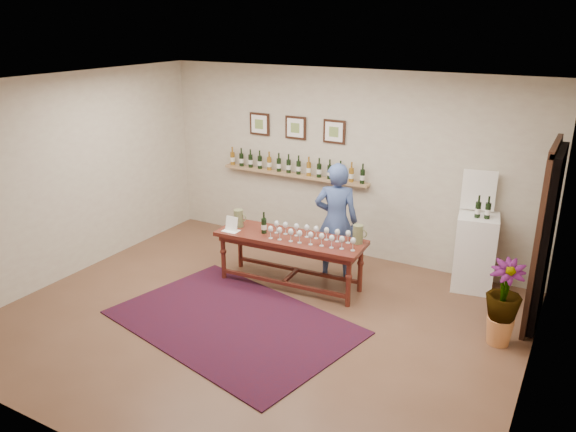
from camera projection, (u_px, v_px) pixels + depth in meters
The scene contains 14 objects.
ground at pixel (256, 320), 6.81m from camera, with size 6.00×6.00×0.00m, color brown.
room_shell at pixel (477, 217), 6.99m from camera, with size 6.00×6.00×6.00m.
rug at pixel (233, 322), 6.76m from camera, with size 2.83×1.88×0.02m, color #4D0D13.
tasting_table at pixel (290, 244), 7.52m from camera, with size 2.06×0.76×0.72m.
table_glasses at pixel (308, 234), 7.30m from camera, with size 1.32×0.30×0.18m, color silver, non-canonical shape.
table_bottles at pixel (265, 221), 7.57m from camera, with size 0.30×0.17×0.33m, color black, non-canonical shape.
pitcher_left at pixel (239, 218), 7.79m from camera, with size 0.16×0.16×0.25m, color #61653F, non-canonical shape.
pitcher_right at pixel (358, 234), 7.21m from camera, with size 0.16×0.16×0.25m, color #61653F, non-canonical shape.
menu_card at pixel (232, 224), 7.65m from camera, with size 0.22×0.16×0.20m, color white.
display_pedestal at pixel (475, 252), 7.48m from camera, with size 0.52×0.52×1.03m, color white.
pedestal_bottles at pixel (483, 206), 7.18m from camera, with size 0.33×0.09×0.33m, color black, non-canonical shape.
info_sign at pixel (479, 190), 7.37m from camera, with size 0.43×0.02×0.60m, color white.
potted_plant at pixel (503, 303), 6.17m from camera, with size 0.53×0.53×0.87m.
person at pixel (336, 221), 7.73m from camera, with size 0.60×0.40×1.65m, color #34487C.
Camera 1 is at (3.26, -5.04, 3.47)m, focal length 35.00 mm.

